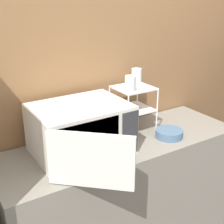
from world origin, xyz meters
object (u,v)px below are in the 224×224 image
dish_rack (133,99)px  microwave (81,130)px  glass_back_right (136,76)px  glass_front_left (130,84)px  bowl (169,134)px

dish_rack → microwave: bearing=-166.9°
glass_back_right → glass_front_left: bearing=-137.5°
glass_front_left → dish_rack: bearing=41.6°
microwave → bowl: bearing=-11.3°
glass_front_left → microwave: bearing=-174.2°
microwave → glass_back_right: bearing=18.5°
glass_front_left → glass_back_right: size_ratio=1.00×
dish_rack → glass_front_left: bearing=-138.4°
dish_rack → glass_front_left: (-0.08, -0.07, 0.15)m
bowl → dish_rack: bearing=122.1°
microwave → glass_front_left: bearing=5.8°
microwave → glass_front_left: glass_front_left is taller
glass_back_right → bowl: size_ratio=0.56×
glass_front_left → bowl: glass_front_left is taller
glass_back_right → bowl: (0.07, -0.31, -0.36)m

